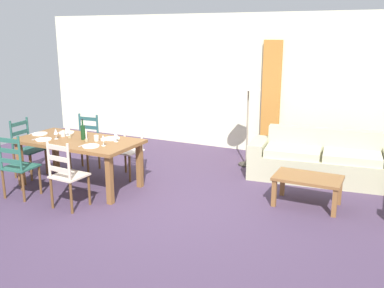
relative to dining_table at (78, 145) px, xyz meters
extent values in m
cube|color=#44334D|center=(1.58, -0.08, -0.67)|extent=(9.60, 9.60, 0.02)
cube|color=beige|center=(1.58, 3.22, 0.69)|extent=(9.60, 0.16, 2.70)
cube|color=#B97430|center=(2.12, 3.08, 0.44)|extent=(0.35, 0.08, 2.20)
cube|color=brown|center=(0.00, 0.00, 0.06)|extent=(1.90, 0.96, 0.05)
cube|color=brown|center=(-0.85, -0.38, -0.31)|extent=(0.08, 0.08, 0.70)
cube|color=brown|center=(0.85, -0.38, -0.31)|extent=(0.08, 0.08, 0.70)
cube|color=brown|center=(-0.85, 0.38, -0.31)|extent=(0.08, 0.08, 0.70)
cube|color=brown|center=(0.85, 0.38, -0.31)|extent=(0.08, 0.08, 0.70)
cube|color=#265B4C|center=(-0.48, -0.71, -0.22)|extent=(0.45, 0.43, 0.03)
cylinder|color=brown|center=(-0.67, -0.55, -0.45)|extent=(0.04, 0.04, 0.43)
cylinder|color=brown|center=(-0.31, -0.52, -0.45)|extent=(0.04, 0.04, 0.43)
cylinder|color=brown|center=(-0.65, -0.89, -0.45)|extent=(0.04, 0.04, 0.43)
cylinder|color=brown|center=(-0.29, -0.86, -0.45)|extent=(0.04, 0.04, 0.43)
cylinder|color=#265B4C|center=(-0.65, -0.89, 0.05)|extent=(0.04, 0.04, 0.50)
cylinder|color=#265B4C|center=(-0.29, -0.86, 0.05)|extent=(0.04, 0.04, 0.50)
cube|color=#265B4C|center=(-0.47, -0.88, -0.08)|extent=(0.38, 0.05, 0.06)
cube|color=#265B4C|center=(-0.47, -0.88, 0.07)|extent=(0.38, 0.05, 0.06)
cube|color=#265B4C|center=(-0.47, -0.88, 0.22)|extent=(0.38, 0.05, 0.06)
cube|color=beige|center=(0.42, -0.70, -0.22)|extent=(0.44, 0.42, 0.03)
cylinder|color=brown|center=(0.25, -0.52, -0.45)|extent=(0.04, 0.04, 0.43)
cylinder|color=brown|center=(0.61, -0.54, -0.45)|extent=(0.04, 0.04, 0.43)
cylinder|color=brown|center=(0.23, -0.86, -0.45)|extent=(0.04, 0.04, 0.43)
cylinder|color=brown|center=(0.59, -0.88, -0.45)|extent=(0.04, 0.04, 0.43)
cylinder|color=beige|center=(0.23, -0.86, 0.05)|extent=(0.04, 0.04, 0.50)
cylinder|color=beige|center=(0.59, -0.88, 0.05)|extent=(0.04, 0.04, 0.50)
cube|color=beige|center=(0.41, -0.87, -0.08)|extent=(0.38, 0.05, 0.06)
cube|color=beige|center=(0.41, -0.87, 0.07)|extent=(0.38, 0.05, 0.06)
cube|color=beige|center=(0.41, -0.87, 0.22)|extent=(0.38, 0.05, 0.06)
cube|color=#265152|center=(-0.46, 0.66, -0.22)|extent=(0.45, 0.43, 0.03)
cylinder|color=brown|center=(-0.27, 0.51, -0.45)|extent=(0.04, 0.04, 0.43)
cylinder|color=brown|center=(-0.63, 0.48, -0.45)|extent=(0.04, 0.04, 0.43)
cylinder|color=brown|center=(-0.30, 0.85, -0.45)|extent=(0.04, 0.04, 0.43)
cylinder|color=brown|center=(-0.66, 0.82, -0.45)|extent=(0.04, 0.04, 0.43)
cylinder|color=#265152|center=(-0.30, 0.85, 0.05)|extent=(0.04, 0.04, 0.50)
cylinder|color=#265152|center=(-0.66, 0.82, 0.05)|extent=(0.04, 0.04, 0.50)
cube|color=#265152|center=(-0.48, 0.83, -0.08)|extent=(0.38, 0.05, 0.06)
cube|color=#265152|center=(-0.48, 0.83, 0.07)|extent=(0.38, 0.05, 0.06)
cube|color=#265152|center=(-0.48, 0.83, 0.22)|extent=(0.38, 0.05, 0.06)
cube|color=silver|center=(0.41, 0.69, -0.22)|extent=(0.45, 0.43, 0.03)
cylinder|color=brown|center=(0.58, 0.50, -0.45)|extent=(0.04, 0.04, 0.43)
cylinder|color=brown|center=(0.22, 0.53, -0.45)|extent=(0.04, 0.04, 0.43)
cylinder|color=brown|center=(0.60, 0.84, -0.45)|extent=(0.04, 0.04, 0.43)
cylinder|color=brown|center=(0.25, 0.87, -0.45)|extent=(0.04, 0.04, 0.43)
cylinder|color=silver|center=(0.60, 0.84, 0.05)|extent=(0.04, 0.04, 0.50)
cylinder|color=silver|center=(0.25, 0.87, 0.05)|extent=(0.04, 0.04, 0.50)
cube|color=silver|center=(0.43, 0.86, -0.08)|extent=(0.38, 0.05, 0.06)
cube|color=silver|center=(0.43, 0.86, 0.07)|extent=(0.38, 0.05, 0.06)
cube|color=silver|center=(0.43, 0.86, 0.22)|extent=(0.38, 0.05, 0.06)
cube|color=#255249|center=(-1.06, 0.02, -0.22)|extent=(0.42, 0.44, 0.03)
cylinder|color=brown|center=(-0.90, 0.21, -0.45)|extent=(0.04, 0.04, 0.43)
cylinder|color=brown|center=(-0.88, -0.15, -0.45)|extent=(0.04, 0.04, 0.43)
cylinder|color=brown|center=(-1.24, 0.19, -0.45)|extent=(0.04, 0.04, 0.43)
cylinder|color=brown|center=(-1.22, -0.17, -0.45)|extent=(0.04, 0.04, 0.43)
cylinder|color=#255249|center=(-1.24, 0.19, 0.05)|extent=(0.04, 0.04, 0.50)
cylinder|color=#255249|center=(-1.22, -0.17, 0.05)|extent=(0.04, 0.04, 0.50)
cube|color=#255249|center=(-1.23, 0.01, -0.08)|extent=(0.04, 0.38, 0.06)
cube|color=#255249|center=(-1.23, 0.01, 0.07)|extent=(0.04, 0.38, 0.06)
cube|color=#255249|center=(-1.23, 0.01, 0.22)|extent=(0.04, 0.38, 0.06)
cylinder|color=white|center=(-0.45, -0.25, 0.10)|extent=(0.24, 0.24, 0.02)
cube|color=silver|center=(-0.60, -0.25, 0.09)|extent=(0.02, 0.17, 0.01)
cylinder|color=white|center=(0.45, -0.25, 0.10)|extent=(0.24, 0.24, 0.02)
cube|color=silver|center=(0.30, -0.25, 0.09)|extent=(0.02, 0.17, 0.01)
cylinder|color=white|center=(-0.45, 0.25, 0.10)|extent=(0.24, 0.24, 0.02)
cube|color=silver|center=(-0.60, 0.25, 0.09)|extent=(0.03, 0.17, 0.01)
cylinder|color=white|center=(0.45, 0.25, 0.10)|extent=(0.24, 0.24, 0.02)
cube|color=silver|center=(0.30, 0.25, 0.09)|extent=(0.02, 0.17, 0.01)
cylinder|color=white|center=(-0.78, 0.00, 0.10)|extent=(0.24, 0.24, 0.02)
cube|color=silver|center=(-0.93, 0.00, 0.09)|extent=(0.02, 0.17, 0.01)
cylinder|color=#143819|center=(0.07, 0.04, 0.20)|extent=(0.07, 0.07, 0.22)
cylinder|color=#143819|center=(0.07, 0.04, 0.35)|extent=(0.02, 0.02, 0.08)
cylinder|color=black|center=(0.07, 0.04, 0.39)|extent=(0.03, 0.03, 0.02)
cylinder|color=white|center=(-0.32, -0.12, 0.09)|extent=(0.06, 0.06, 0.01)
cylinder|color=white|center=(-0.32, -0.12, 0.13)|extent=(0.01, 0.01, 0.07)
cone|color=white|center=(-0.32, -0.12, 0.21)|extent=(0.06, 0.06, 0.08)
cylinder|color=white|center=(0.58, -0.13, 0.09)|extent=(0.06, 0.06, 0.01)
cylinder|color=white|center=(0.58, -0.13, 0.13)|extent=(0.01, 0.01, 0.07)
cone|color=white|center=(0.58, -0.13, 0.21)|extent=(0.06, 0.06, 0.08)
cylinder|color=white|center=(-0.33, 0.13, 0.09)|extent=(0.06, 0.06, 0.01)
cylinder|color=white|center=(-0.33, 0.13, 0.13)|extent=(0.01, 0.01, 0.07)
cone|color=white|center=(-0.33, 0.13, 0.21)|extent=(0.06, 0.06, 0.08)
cylinder|color=white|center=(0.60, 0.14, 0.09)|extent=(0.06, 0.06, 0.01)
cylinder|color=white|center=(0.60, 0.14, 0.13)|extent=(0.01, 0.01, 0.07)
cone|color=white|center=(0.60, 0.14, 0.21)|extent=(0.06, 0.06, 0.08)
cylinder|color=beige|center=(0.31, 0.05, 0.13)|extent=(0.07, 0.07, 0.09)
cylinder|color=beige|center=(-0.34, 0.05, 0.13)|extent=(0.07, 0.07, 0.09)
cylinder|color=#998C66|center=(-0.18, 0.02, 0.11)|extent=(0.05, 0.05, 0.04)
cylinder|color=white|center=(-0.18, 0.02, 0.25)|extent=(0.02, 0.02, 0.25)
cylinder|color=#998C66|center=(0.20, -0.04, 0.11)|extent=(0.05, 0.05, 0.04)
cylinder|color=white|center=(0.20, -0.04, 0.20)|extent=(0.02, 0.02, 0.14)
cube|color=#AFAC8A|center=(3.32, 1.92, -0.46)|extent=(1.88, 1.00, 0.40)
cube|color=#AFAC8A|center=(3.28, 2.22, -0.26)|extent=(1.81, 0.41, 0.80)
cube|color=#AFAC8A|center=(2.30, 1.80, -0.37)|extent=(0.33, 0.82, 0.58)
cube|color=beige|center=(3.77, 1.92, -0.20)|extent=(0.93, 0.74, 0.12)
cube|color=beige|center=(2.87, 1.82, -0.20)|extent=(0.93, 0.74, 0.12)
cube|color=brown|center=(3.33, 0.77, -0.26)|extent=(0.90, 0.56, 0.04)
cube|color=brown|center=(2.93, 0.54, -0.47)|extent=(0.06, 0.06, 0.38)
cube|color=brown|center=(3.73, 0.54, -0.47)|extent=(0.06, 0.06, 0.38)
cube|color=brown|center=(2.93, 1.00, -0.47)|extent=(0.06, 0.06, 0.38)
cube|color=brown|center=(3.73, 1.00, -0.47)|extent=(0.06, 0.06, 0.38)
cylinder|color=#332D28|center=(1.97, 2.17, -0.65)|extent=(0.28, 0.28, 0.03)
cylinder|color=gray|center=(1.97, 2.17, 0.04)|extent=(0.03, 0.03, 1.35)
cone|color=beige|center=(1.97, 2.17, 0.85)|extent=(0.40, 0.40, 0.26)
camera|label=1|loc=(4.33, -4.90, 1.66)|focal=39.94mm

